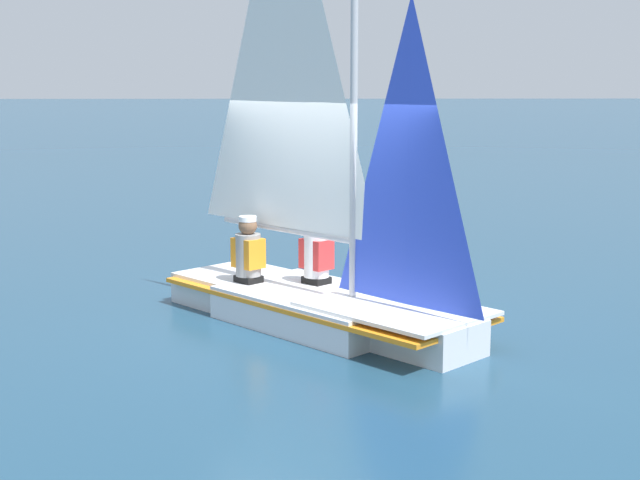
# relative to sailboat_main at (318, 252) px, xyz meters

# --- Properties ---
(ground_plane) EXTENTS (260.00, 260.00, 0.00)m
(ground_plane) POSITION_rel_sailboat_main_xyz_m (-0.03, 0.03, -0.83)
(ground_plane) COLOR navy
(sailboat_main) EXTENTS (3.74, 3.89, 5.50)m
(sailboat_main) POSITION_rel_sailboat_main_xyz_m (0.00, 0.00, 0.00)
(sailboat_main) COLOR silver
(sailboat_main) RESTS_ON ground_plane
(sailor_helm) EXTENTS (0.42, 0.43, 1.16)m
(sailor_helm) POSITION_rel_sailboat_main_xyz_m (0.00, -0.42, -0.20)
(sailor_helm) COLOR black
(sailor_helm) RESTS_ON ground_plane
(sailor_crew) EXTENTS (0.42, 0.43, 1.16)m
(sailor_crew) POSITION_rel_sailboat_main_xyz_m (0.81, -0.51, -0.20)
(sailor_crew) COLOR black
(sailor_crew) RESTS_ON ground_plane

